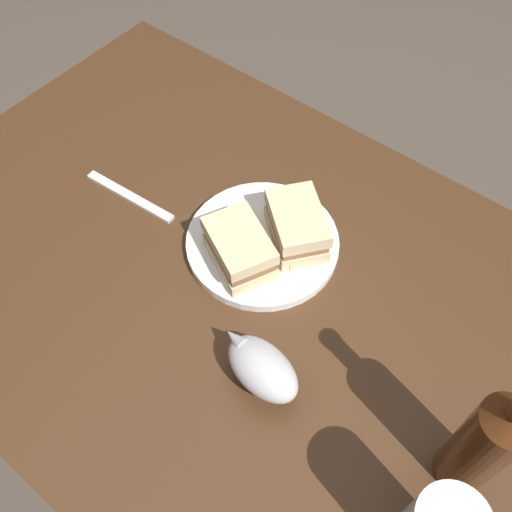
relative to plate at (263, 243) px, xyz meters
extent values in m
plane|color=#4C4238|center=(0.03, -0.08, -0.74)|extent=(6.00, 6.00, 0.00)
cube|color=#422816|center=(0.03, -0.08, -0.38)|extent=(1.22, 0.78, 0.74)
cylinder|color=white|center=(0.00, 0.00, 0.00)|extent=(0.24, 0.24, 0.02)
cube|color=beige|center=(0.00, -0.05, 0.02)|extent=(0.13, 0.12, 0.02)
cube|color=#8C5B3D|center=(0.00, -0.05, 0.04)|extent=(0.13, 0.11, 0.02)
cube|color=beige|center=(0.00, -0.05, 0.06)|extent=(0.13, 0.12, 0.02)
cube|color=beige|center=(0.04, 0.03, 0.02)|extent=(0.14, 0.13, 0.02)
cube|color=#8C5B3D|center=(0.04, 0.03, 0.04)|extent=(0.13, 0.12, 0.02)
cube|color=beige|center=(0.04, 0.03, 0.06)|extent=(0.14, 0.13, 0.02)
cube|color=gold|center=(0.06, 0.01, 0.02)|extent=(0.03, 0.06, 0.02)
cube|color=#B77F33|center=(0.02, -0.03, 0.02)|extent=(0.05, 0.04, 0.02)
cube|color=gold|center=(0.01, -0.03, 0.02)|extent=(0.05, 0.03, 0.02)
cube|color=#B77F33|center=(0.03, -0.05, 0.02)|extent=(0.04, 0.05, 0.02)
cylinder|color=#B7B7BC|center=(0.14, -0.18, 0.00)|extent=(0.04, 0.04, 0.02)
ellipsoid|color=#B7B7BC|center=(0.14, -0.18, 0.03)|extent=(0.12, 0.08, 0.05)
ellipsoid|color=#381E0F|center=(0.14, -0.18, 0.04)|extent=(0.10, 0.07, 0.02)
cone|color=#B7B7BC|center=(0.09, -0.17, 0.04)|extent=(0.03, 0.03, 0.02)
cylinder|color=#47230F|center=(0.41, -0.12, 0.08)|extent=(0.06, 0.06, 0.19)
cube|color=silver|center=(-0.24, -0.06, 0.00)|extent=(0.18, 0.03, 0.01)
camera|label=1|loc=(0.33, -0.43, 0.75)|focal=40.89mm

